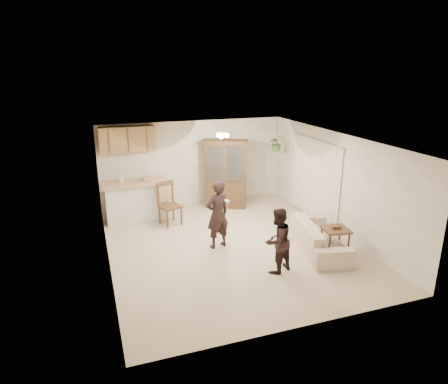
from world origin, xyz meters
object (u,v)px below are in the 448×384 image
object	(u,v)px
sofa	(321,234)
chair_hutch_right	(232,195)
chair_bar	(170,213)
chair_hutch_left	(153,208)
side_table	(335,241)
child	(277,241)
adult	(218,210)
china_hutch	(225,174)

from	to	relation	value
sofa	chair_hutch_right	bearing A→B (deg)	26.71
sofa	chair_hutch_right	size ratio (longest dim) A/B	1.91
chair_bar	chair_hutch_left	size ratio (longest dim) A/B	1.20
side_table	chair_bar	distance (m)	4.24
child	chair_hutch_right	size ratio (longest dim) A/B	1.37
chair_bar	chair_hutch_right	bearing A→B (deg)	7.26
child	sofa	bearing A→B (deg)	-179.87
sofa	chair_hutch_left	distance (m)	4.63
adult	child	distance (m)	1.70
sofa	chair_hutch_right	world-z (taller)	chair_hutch_right
sofa	chair_bar	distance (m)	3.91
sofa	chair_hutch_left	world-z (taller)	chair_hutch_left
side_table	chair_hutch_left	size ratio (longest dim) A/B	0.71
china_hutch	side_table	bearing A→B (deg)	-47.22
chair_hutch_left	chair_hutch_right	distance (m)	2.48
sofa	china_hutch	size ratio (longest dim) A/B	0.93
adult	side_table	size ratio (longest dim) A/B	2.68
side_table	chair_hutch_right	size ratio (longest dim) A/B	0.68
china_hutch	chair_bar	size ratio (longest dim) A/B	1.76
chair_bar	child	bearing A→B (deg)	-83.03
adult	side_table	bearing A→B (deg)	137.13
china_hutch	chair_hutch_right	world-z (taller)	china_hutch
child	adult	bearing A→B (deg)	-86.11
china_hutch	chair_hutch_right	xyz separation A→B (m)	(0.27, 0.16, -0.71)
sofa	child	world-z (taller)	child
chair_bar	chair_hutch_right	xyz separation A→B (m)	(2.11, 1.01, -0.04)
adult	chair_bar	distance (m)	1.95
adult	chair_hutch_right	xyz separation A→B (m)	(1.36, 2.72, -0.62)
chair_hutch_right	adult	bearing A→B (deg)	25.71
side_table	chair_hutch_left	world-z (taller)	chair_hutch_left
sofa	adult	size ratio (longest dim) A/B	1.04
side_table	chair_hutch_right	bearing A→B (deg)	104.16
adult	china_hutch	size ratio (longest dim) A/B	0.90
adult	chair_hutch_left	xyz separation A→B (m)	(-1.10, 2.38, -0.63)
child	side_table	distance (m)	1.65
chair_bar	chair_hutch_left	xyz separation A→B (m)	(-0.35, 0.68, -0.05)
sofa	side_table	size ratio (longest dim) A/B	2.79
side_table	chair_hutch_left	distance (m)	4.97
side_table	chair_bar	world-z (taller)	chair_bar
adult	china_hutch	world-z (taller)	china_hutch
child	chair_bar	size ratio (longest dim) A/B	1.19
child	chair_bar	world-z (taller)	child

